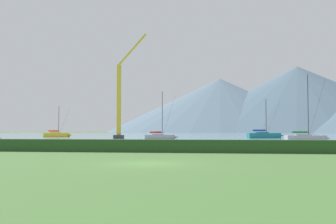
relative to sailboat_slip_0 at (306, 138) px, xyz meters
The scene contains 10 objects.
ground_plane 49.24m from the sailboat_slip_0, 111.27° to the right, with size 1000.00×1000.00×0.00m, color #3D602D.
harbor_water 92.86m from the sailboat_slip_0, 101.09° to the left, with size 320.00×246.00×0.00m, color slate.
hedge_line 39.18m from the sailboat_slip_0, 117.11° to the right, with size 80.00×1.20×1.05m, color #284C23.
sailboat_slip_0 is the anchor object (origin of this frame).
sailboat_slip_2 71.36m from the sailboat_slip_0, 146.99° to the left, with size 8.07×2.78×8.76m.
sailboat_slip_8 28.54m from the sailboat_slip_0, 155.81° to the left, with size 6.90×2.50×9.71m.
sailboat_slip_9 28.63m from the sailboat_slip_0, 97.38° to the left, with size 8.91×4.06×9.27m.
dock_crane 40.94m from the sailboat_slip_0, 153.53° to the left, with size 7.23×2.00×23.39m.
distant_hill_west_ridge 328.99m from the sailboat_slip_0, 92.55° to the left, with size 224.88×224.88×53.77m, color #4C6070.
distant_hill_central_peak 333.05m from the sailboat_slip_0, 79.51° to the left, with size 254.43×254.43×64.18m, color #425666.
Camera 1 is at (4.03, -21.03, 1.80)m, focal length 41.94 mm.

